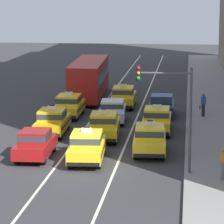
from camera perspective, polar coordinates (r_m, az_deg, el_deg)
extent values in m
plane|color=#353538|center=(34.86, -2.32, -4.84)|extent=(160.00, 160.00, 0.00)
cube|color=silver|center=(54.42, -0.68, 0.79)|extent=(0.14, 80.00, 0.01)
cube|color=silver|center=(54.11, 2.68, 0.72)|extent=(0.14, 80.00, 0.01)
cube|color=gray|center=(49.08, 8.80, -0.33)|extent=(4.00, 90.00, 0.15)
cylinder|color=black|center=(38.51, -7.25, -2.94)|extent=(0.26, 0.65, 0.64)
cylinder|color=black|center=(38.23, -5.14, -2.99)|extent=(0.26, 0.65, 0.64)
cylinder|color=black|center=(35.83, -8.24, -3.99)|extent=(0.26, 0.65, 0.64)
cylinder|color=black|center=(35.53, -5.97, -4.06)|extent=(0.26, 0.65, 0.64)
cube|color=maroon|center=(36.94, -6.65, -2.98)|extent=(1.87, 4.34, 0.66)
cube|color=maroon|center=(36.70, -6.70, -2.06)|extent=(1.61, 1.94, 0.60)
cube|color=#2D3842|center=(36.70, -6.70, -2.06)|extent=(1.63, 1.96, 0.33)
cylinder|color=black|center=(44.44, -5.77, -1.08)|extent=(0.26, 0.65, 0.64)
cylinder|color=black|center=(44.20, -3.89, -1.12)|extent=(0.26, 0.65, 0.64)
cylinder|color=black|center=(41.50, -6.53, -1.93)|extent=(0.26, 0.65, 0.64)
cylinder|color=black|center=(41.25, -4.52, -1.98)|extent=(0.26, 0.65, 0.64)
cube|color=yellow|center=(42.77, -5.18, -1.05)|extent=(1.96, 4.56, 0.70)
cube|color=black|center=(42.76, -5.18, -0.99)|extent=(1.97, 4.20, 0.10)
cube|color=yellow|center=(42.49, -5.23, -0.21)|extent=(1.68, 2.16, 0.64)
cube|color=#2D3842|center=(42.49, -5.23, -0.21)|extent=(1.70, 2.18, 0.35)
cube|color=white|center=(42.41, -5.24, 0.37)|extent=(0.56, 0.14, 0.24)
cube|color=black|center=(42.39, -5.24, 0.57)|extent=(0.32, 0.12, 0.06)
cube|color=black|center=(44.95, -4.70, -0.80)|extent=(1.71, 0.20, 0.20)
cube|color=black|center=(40.70, -5.70, -2.02)|extent=(1.71, 0.20, 0.20)
cylinder|color=black|center=(50.19, -4.27, 0.29)|extent=(0.25, 0.64, 0.64)
cylinder|color=black|center=(49.96, -2.60, 0.26)|extent=(0.25, 0.64, 0.64)
cylinder|color=black|center=(47.23, -4.90, -0.37)|extent=(0.25, 0.64, 0.64)
cylinder|color=black|center=(46.99, -3.14, -0.41)|extent=(0.25, 0.64, 0.64)
cube|color=yellow|center=(48.52, -3.72, 0.36)|extent=(1.88, 4.53, 0.70)
cube|color=black|center=(48.51, -3.73, 0.42)|extent=(1.90, 4.17, 0.10)
cube|color=yellow|center=(48.26, -3.76, 1.11)|extent=(1.64, 2.13, 0.64)
cube|color=#2D3842|center=(48.26, -3.76, 1.11)|extent=(1.66, 2.15, 0.35)
cube|color=white|center=(48.19, -3.77, 1.63)|extent=(0.56, 0.13, 0.24)
cube|color=black|center=(48.17, -3.77, 1.80)|extent=(0.32, 0.12, 0.06)
cube|color=black|center=(50.71, -3.32, 0.52)|extent=(1.71, 0.17, 0.20)
cube|color=black|center=(46.43, -4.16, -0.43)|extent=(1.71, 0.17, 0.20)
cylinder|color=black|center=(60.43, -2.59, 2.07)|extent=(0.27, 0.65, 0.64)
cylinder|color=black|center=(60.23, -0.70, 2.05)|extent=(0.27, 0.65, 0.64)
cylinder|color=black|center=(53.85, -3.42, 1.01)|extent=(0.27, 0.65, 0.64)
cylinder|color=black|center=(53.62, -1.31, 0.98)|extent=(0.27, 0.65, 0.64)
cube|color=#B21E19|center=(56.81, -1.99, 3.00)|extent=(3.00, 11.30, 2.90)
cube|color=#2D3842|center=(56.78, -2.00, 3.25)|extent=(3.00, 10.85, 0.84)
cube|color=black|center=(62.16, -1.45, 4.77)|extent=(2.13, 0.18, 0.36)
cylinder|color=black|center=(37.61, -3.08, -3.19)|extent=(0.28, 0.65, 0.64)
cylinder|color=black|center=(37.48, -0.83, -3.23)|extent=(0.28, 0.65, 0.64)
cylinder|color=black|center=(34.67, -3.62, -4.40)|extent=(0.28, 0.65, 0.64)
cylinder|color=black|center=(34.53, -1.18, -4.44)|extent=(0.28, 0.65, 0.64)
cube|color=yellow|center=(35.98, -2.17, -3.25)|extent=(2.08, 4.60, 0.70)
cube|color=black|center=(35.97, -2.17, -3.17)|extent=(2.07, 4.25, 0.10)
cube|color=yellow|center=(35.68, -2.20, -2.26)|extent=(1.73, 2.20, 0.64)
cube|color=#2D3842|center=(35.68, -2.20, -2.26)|extent=(1.75, 2.22, 0.35)
cube|color=white|center=(35.58, -2.21, -1.57)|extent=(0.57, 0.15, 0.24)
cube|color=black|center=(35.55, -2.21, -1.34)|extent=(0.33, 0.13, 0.06)
cube|color=black|center=(38.18, -1.86, -2.82)|extent=(1.72, 0.25, 0.20)
cube|color=black|center=(33.91, -2.52, -4.55)|extent=(1.72, 0.25, 0.20)
cylinder|color=black|center=(42.92, -1.54, -1.45)|extent=(0.28, 0.65, 0.64)
cylinder|color=black|center=(42.83, 0.43, -1.47)|extent=(0.28, 0.65, 0.64)
cylinder|color=black|center=(39.94, -1.89, -2.36)|extent=(0.28, 0.65, 0.64)
cylinder|color=black|center=(39.85, 0.23, -2.39)|extent=(0.28, 0.65, 0.64)
cube|color=yellow|center=(41.30, -0.69, -1.43)|extent=(2.09, 4.61, 0.70)
cube|color=black|center=(41.29, -0.69, -1.36)|extent=(2.09, 4.25, 0.10)
cube|color=yellow|center=(41.02, -0.71, -0.56)|extent=(1.73, 2.20, 0.64)
cube|color=#2D3842|center=(41.02, -0.71, -0.56)|extent=(1.76, 2.22, 0.35)
cube|color=white|center=(40.94, -0.71, 0.05)|extent=(0.57, 0.16, 0.24)
cube|color=black|center=(40.91, -0.71, 0.25)|extent=(0.33, 0.13, 0.06)
cube|color=black|center=(43.51, -0.50, -1.15)|extent=(1.72, 0.25, 0.20)
cube|color=black|center=(39.21, -0.90, -2.46)|extent=(1.72, 0.25, 0.20)
cylinder|color=black|center=(48.00, -0.73, -0.16)|extent=(0.28, 0.66, 0.64)
cylinder|color=black|center=(47.93, 0.99, -0.17)|extent=(0.28, 0.66, 0.64)
cylinder|color=black|center=(45.22, -0.95, -0.83)|extent=(0.28, 0.66, 0.64)
cylinder|color=black|center=(45.15, 0.88, -0.84)|extent=(0.28, 0.66, 0.64)
cube|color=silver|center=(46.51, 0.05, -0.09)|extent=(2.06, 4.41, 0.66)
cube|color=silver|center=(46.30, 0.04, 0.65)|extent=(1.69, 2.00, 0.60)
cube|color=#2D3842|center=(46.30, 0.04, 0.65)|extent=(1.71, 2.03, 0.33)
cylinder|color=black|center=(54.09, 0.33, 1.07)|extent=(0.26, 0.65, 0.64)
cylinder|color=black|center=(53.99, 1.90, 1.05)|extent=(0.26, 0.65, 0.64)
cylinder|color=black|center=(51.09, 0.05, 0.50)|extent=(0.26, 0.65, 0.64)
cylinder|color=black|center=(50.98, 1.70, 0.48)|extent=(0.26, 0.65, 0.64)
cube|color=yellow|center=(52.47, 1.00, 1.16)|extent=(1.93, 4.55, 0.70)
cube|color=black|center=(52.47, 1.00, 1.21)|extent=(1.94, 4.19, 0.10)
cube|color=yellow|center=(52.22, 0.99, 1.86)|extent=(1.66, 2.15, 0.64)
cube|color=#2D3842|center=(52.22, 0.99, 1.86)|extent=(1.68, 2.17, 0.35)
cube|color=white|center=(52.15, 0.99, 2.33)|extent=(0.56, 0.14, 0.24)
cube|color=black|center=(52.13, 0.99, 2.50)|extent=(0.32, 0.12, 0.06)
cube|color=black|center=(54.69, 1.16, 1.28)|extent=(1.71, 0.19, 0.20)
cube|color=black|center=(50.34, 0.82, 0.47)|extent=(1.71, 0.19, 0.20)
cylinder|color=black|center=(39.36, 2.25, -2.56)|extent=(0.27, 0.65, 0.64)
cylinder|color=black|center=(39.34, 4.40, -2.59)|extent=(0.27, 0.65, 0.64)
cylinder|color=black|center=(36.38, 2.08, -3.66)|extent=(0.27, 0.65, 0.64)
cylinder|color=black|center=(36.36, 4.41, -3.69)|extent=(0.27, 0.65, 0.64)
cube|color=yellow|center=(37.77, 3.29, -2.59)|extent=(2.00, 4.58, 0.70)
cube|color=black|center=(37.76, 3.29, -2.52)|extent=(2.00, 4.22, 0.10)
cube|color=yellow|center=(37.48, 3.30, -1.65)|extent=(1.69, 2.17, 0.64)
cube|color=#2D3842|center=(37.48, 3.30, -1.65)|extent=(1.71, 2.19, 0.35)
cube|color=white|center=(37.38, 3.30, -0.99)|extent=(0.56, 0.14, 0.24)
cube|color=black|center=(37.35, 3.31, -0.76)|extent=(0.32, 0.12, 0.06)
cube|color=black|center=(39.98, 3.34, -2.22)|extent=(1.71, 0.22, 0.20)
cube|color=black|center=(35.68, 3.23, -3.79)|extent=(1.71, 0.22, 0.20)
cylinder|color=black|center=(44.85, 3.04, -0.94)|extent=(0.25, 0.64, 0.64)
cylinder|color=black|center=(44.80, 4.93, -0.97)|extent=(0.25, 0.64, 0.64)
cylinder|color=black|center=(41.86, 2.81, -1.77)|extent=(0.25, 0.64, 0.64)
cylinder|color=black|center=(41.80, 4.84, -1.81)|extent=(0.25, 0.64, 0.64)
cube|color=yellow|center=(43.25, 3.91, -0.90)|extent=(1.85, 4.52, 0.70)
cube|color=black|center=(43.24, 3.91, -0.84)|extent=(1.87, 4.16, 0.10)
cube|color=yellow|center=(42.97, 3.92, -0.07)|extent=(1.62, 2.12, 0.64)
cube|color=#2D3842|center=(42.97, 3.92, -0.07)|extent=(1.64, 2.14, 0.35)
cube|color=white|center=(42.89, 3.92, 0.51)|extent=(0.56, 0.13, 0.24)
cube|color=black|center=(42.87, 3.93, 0.71)|extent=(0.32, 0.11, 0.06)
cube|color=black|center=(45.46, 4.02, -0.66)|extent=(1.71, 0.16, 0.20)
cube|color=black|center=(41.14, 3.79, -1.86)|extent=(1.71, 0.16, 0.20)
cylinder|color=black|center=(50.45, 3.55, 0.35)|extent=(0.25, 0.64, 0.64)
cylinder|color=black|center=(50.41, 5.19, 0.32)|extent=(0.25, 0.64, 0.64)
cylinder|color=black|center=(47.66, 3.39, -0.25)|extent=(0.25, 0.64, 0.64)
cylinder|color=black|center=(47.62, 5.13, -0.28)|extent=(0.25, 0.64, 0.64)
cube|color=navy|center=(48.97, 4.32, 0.42)|extent=(1.80, 4.32, 0.66)
cube|color=navy|center=(48.76, 4.33, 1.13)|extent=(1.58, 1.91, 0.60)
cube|color=#2D3842|center=(48.76, 4.33, 1.13)|extent=(1.60, 1.94, 0.33)
cylinder|color=slate|center=(32.48, 9.59, -5.07)|extent=(0.24, 0.24, 0.87)
cube|color=orange|center=(32.30, 9.63, -3.88)|extent=(0.36, 0.22, 0.52)
sphere|color=#9E7051|center=(32.21, 9.65, -3.24)|extent=(0.20, 0.20, 0.20)
cylinder|color=#23232D|center=(48.31, 7.91, 0.14)|extent=(0.24, 0.24, 0.88)
cube|color=#2D4CA5|center=(48.19, 7.93, 1.00)|extent=(0.36, 0.22, 0.59)
sphere|color=brown|center=(48.12, 7.95, 1.48)|extent=(0.20, 0.20, 0.20)
cube|color=brown|center=(48.27, 7.63, 0.40)|extent=(0.10, 0.20, 0.28)
cylinder|color=#47474C|center=(32.98, 6.80, -0.89)|extent=(0.14, 0.14, 5.50)
cylinder|color=#47474C|center=(32.61, 4.43, 3.38)|extent=(2.80, 0.10, 0.10)
cube|color=black|center=(32.68, 2.33, 3.42)|extent=(0.24, 0.24, 0.76)
sphere|color=red|center=(32.52, 2.31, 3.83)|extent=(0.16, 0.16, 0.16)
sphere|color=orange|center=(32.55, 2.31, 3.39)|extent=(0.16, 0.16, 0.16)
sphere|color=green|center=(32.58, 2.31, 2.96)|extent=(0.16, 0.16, 0.16)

